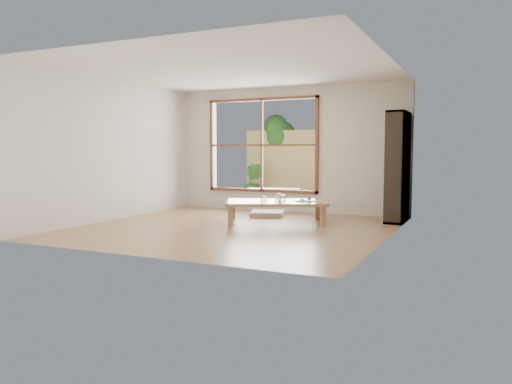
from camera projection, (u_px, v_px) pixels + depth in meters
ground at (235, 228)px, 8.33m from camera, size 5.00×5.00×0.00m
low_table at (276, 204)px, 8.91m from camera, size 2.03×1.65×0.39m
floor_cushion at (267, 214)px, 9.84m from camera, size 0.80×0.80×0.09m
bookshelf at (398, 167)px, 8.98m from camera, size 0.32×0.89×1.98m
glass_tall at (279, 197)px, 8.84m from camera, size 0.08×0.08×0.14m
glass_mid at (283, 198)px, 8.90m from camera, size 0.08×0.08×0.11m
glass_short at (277, 198)px, 8.95m from camera, size 0.06×0.06×0.08m
glass_small at (265, 198)px, 8.98m from camera, size 0.06×0.06×0.08m
food_tray at (306, 200)px, 8.84m from camera, size 0.30×0.23×0.09m
deck at (282, 205)px, 11.79m from camera, size 2.80×2.00×0.05m
garden_bench at (274, 191)px, 11.56m from camera, size 1.27×0.64×0.39m
bamboo_fence at (297, 166)px, 12.62m from camera, size 2.80×0.06×1.80m
shrub_right at (329, 186)px, 11.90m from camera, size 0.92×0.88×0.81m
shrub_left at (253, 182)px, 12.66m from camera, size 0.55×0.46×0.93m
garden_tree at (277, 138)px, 13.12m from camera, size 1.04×0.85×2.22m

